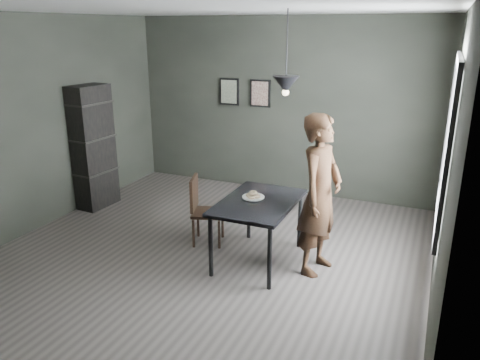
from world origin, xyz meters
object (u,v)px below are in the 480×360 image
at_px(cafe_table, 258,207).
at_px(pendant_lamp, 286,85).
at_px(shelf_unit, 93,147).
at_px(wood_chair, 202,206).
at_px(woman, 320,195).
at_px(white_plate, 253,198).

relative_size(cafe_table, pendant_lamp, 1.39).
bearing_deg(shelf_unit, cafe_table, -9.31).
xyz_separation_m(wood_chair, shelf_unit, (-2.09, 0.51, 0.42)).
xyz_separation_m(woman, shelf_unit, (-3.60, 0.62, 0.02)).
distance_m(cafe_table, white_plate, 0.13).
bearing_deg(white_plate, woman, 1.57).
relative_size(white_plate, pendant_lamp, 0.27).
bearing_deg(woman, pendant_lamp, 98.30).
xyz_separation_m(cafe_table, wood_chair, (-0.83, 0.18, -0.18)).
bearing_deg(wood_chair, white_plate, -27.74).
height_order(wood_chair, shelf_unit, shelf_unit).
distance_m(cafe_table, wood_chair, 0.87).
relative_size(cafe_table, woman, 0.67).
height_order(cafe_table, white_plate, white_plate).
bearing_deg(wood_chair, woman, -22.12).
bearing_deg(white_plate, wood_chair, 170.45).
relative_size(wood_chair, pendant_lamp, 1.00).
bearing_deg(white_plate, pendant_lamp, 7.59).
bearing_deg(shelf_unit, wood_chair, -9.74).
distance_m(woman, shelf_unit, 3.66).
relative_size(cafe_table, shelf_unit, 0.65).
bearing_deg(wood_chair, shelf_unit, 148.03).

